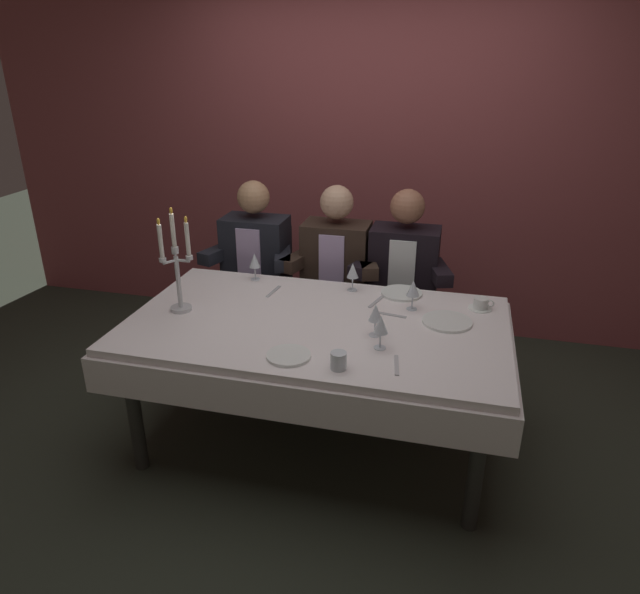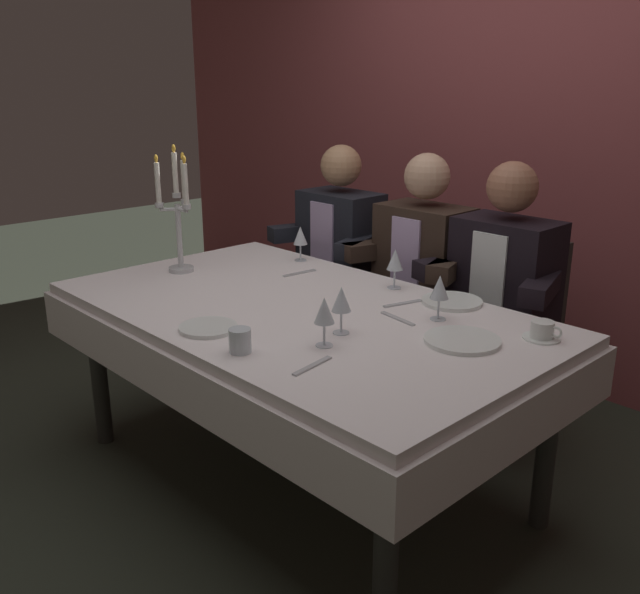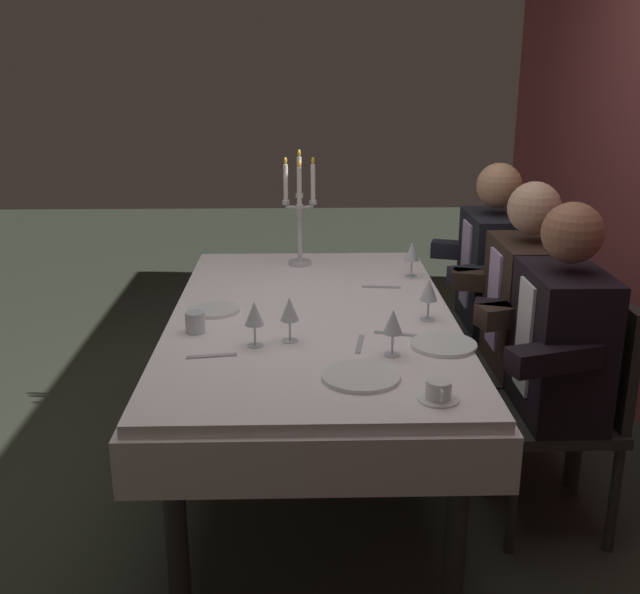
{
  "view_description": "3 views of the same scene",
  "coord_description": "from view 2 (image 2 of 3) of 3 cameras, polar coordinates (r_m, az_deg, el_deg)",
  "views": [
    {
      "loc": [
        0.66,
        -2.51,
        2.0
      ],
      "look_at": [
        0.0,
        0.06,
        0.85
      ],
      "focal_mm": 32.02,
      "sensor_mm": 36.0,
      "label": 1
    },
    {
      "loc": [
        1.83,
        -1.63,
        1.56
      ],
      "look_at": [
        0.13,
        -0.01,
        0.81
      ],
      "focal_mm": 38.47,
      "sensor_mm": 36.0,
      "label": 2
    },
    {
      "loc": [
        2.82,
        -0.04,
        1.7
      ],
      "look_at": [
        0.08,
        0.03,
        0.83
      ],
      "focal_mm": 42.45,
      "sensor_mm": 36.0,
      "label": 3
    }
  ],
  "objects": [
    {
      "name": "dinner_plate_2",
      "position": [
        2.28,
        11.74,
        -3.54
      ],
      "size": [
        0.25,
        0.25,
        0.01
      ],
      "primitive_type": "cylinder",
      "color": "white",
      "rests_on": "dining_table"
    },
    {
      "name": "fork_0",
      "position": [
        2.05,
        -0.64,
        -5.75
      ],
      "size": [
        0.04,
        0.17,
        0.01
      ],
      "primitive_type": "cube",
      "rotation": [
        0.0,
        0.0,
        1.72
      ],
      "color": "#B7B7BC",
      "rests_on": "dining_table"
    },
    {
      "name": "coffee_cup_0",
      "position": [
        2.37,
        18.01,
        -2.72
      ],
      "size": [
        0.13,
        0.12,
        0.06
      ],
      "color": "white",
      "rests_on": "dining_table"
    },
    {
      "name": "dinner_plate_0",
      "position": [
        2.37,
        -9.28,
        -2.53
      ],
      "size": [
        0.2,
        0.2,
        0.01
      ],
      "primitive_type": "cylinder",
      "color": "white",
      "rests_on": "dining_table"
    },
    {
      "name": "seated_diner_0",
      "position": [
        3.62,
        1.77,
        4.59
      ],
      "size": [
        0.63,
        0.48,
        1.24
      ],
      "color": "#2C2D29",
      "rests_on": "ground_plane"
    },
    {
      "name": "seated_diner_2",
      "position": [
        3.03,
        15.14,
        1.36
      ],
      "size": [
        0.63,
        0.48,
        1.24
      ],
      "color": "#2C2D29",
      "rests_on": "ground_plane"
    },
    {
      "name": "water_tumbler_0",
      "position": [
        2.16,
        -6.67,
        -3.62
      ],
      "size": [
        0.07,
        0.07,
        0.08
      ],
      "primitive_type": "cylinder",
      "color": "silver",
      "rests_on": "dining_table"
    },
    {
      "name": "spoon_1",
      "position": [
        2.62,
        6.9,
        -0.54
      ],
      "size": [
        0.06,
        0.17,
        0.01
      ],
      "primitive_type": "cube",
      "rotation": [
        0.0,
        0.0,
        1.29
      ],
      "color": "#B7B7BC",
      "rests_on": "dining_table"
    },
    {
      "name": "wine_glass_4",
      "position": [
        2.44,
        9.91,
        0.68
      ],
      "size": [
        0.07,
        0.07,
        0.16
      ],
      "color": "silver",
      "rests_on": "dining_table"
    },
    {
      "name": "wine_glass_1",
      "position": [
        3.2,
        -1.65,
        5.04
      ],
      "size": [
        0.07,
        0.07,
        0.16
      ],
      "color": "silver",
      "rests_on": "dining_table"
    },
    {
      "name": "ground_plane",
      "position": [
        2.9,
        -1.71,
        -14.79
      ],
      "size": [
        12.0,
        12.0,
        0.0
      ],
      "primitive_type": "plane",
      "color": "#2E3328"
    },
    {
      "name": "fork_2",
      "position": [
        2.46,
        6.47,
        -1.79
      ],
      "size": [
        0.17,
        0.04,
        0.01
      ],
      "primitive_type": "cube",
      "rotation": [
        0.0,
        0.0,
        -0.16
      ],
      "color": "#B7B7BC",
      "rests_on": "dining_table"
    },
    {
      "name": "wine_glass_2",
      "position": [
        2.27,
        1.79,
        -0.32
      ],
      "size": [
        0.07,
        0.07,
        0.16
      ],
      "color": "silver",
      "rests_on": "dining_table"
    },
    {
      "name": "wine_glass_3",
      "position": [
        2.79,
        6.26,
        3.03
      ],
      "size": [
        0.07,
        0.07,
        0.16
      ],
      "color": "silver",
      "rests_on": "dining_table"
    },
    {
      "name": "dinner_plate_1",
      "position": [
        2.66,
        10.92,
        -0.36
      ],
      "size": [
        0.23,
        0.23,
        0.01
      ],
      "primitive_type": "cylinder",
      "color": "white",
      "rests_on": "dining_table"
    },
    {
      "name": "candelabra",
      "position": [
        3.05,
        -11.74,
        6.53
      ],
      "size": [
        0.15,
        0.17,
        0.55
      ],
      "color": "silver",
      "rests_on": "dining_table"
    },
    {
      "name": "dining_table",
      "position": [
        2.62,
        -1.83,
        -3.25
      ],
      "size": [
        1.94,
        1.14,
        0.74
      ],
      "color": "white",
      "rests_on": "ground_plane"
    },
    {
      "name": "wine_glass_0",
      "position": [
        2.16,
        0.36,
        -1.27
      ],
      "size": [
        0.07,
        0.07,
        0.16
      ],
      "color": "silver",
      "rests_on": "dining_table"
    },
    {
      "name": "back_wall",
      "position": [
        3.76,
        17.8,
        13.75
      ],
      "size": [
        6.0,
        0.12,
        2.7
      ],
      "primitive_type": "cube",
      "color": "#954447",
      "rests_on": "ground_plane"
    },
    {
      "name": "fork_3",
      "position": [
        3.01,
        -1.71,
        2.01
      ],
      "size": [
        0.04,
        0.17,
        0.01
      ],
      "primitive_type": "cube",
      "rotation": [
        0.0,
        0.0,
        1.46
      ],
      "color": "#B7B7BC",
      "rests_on": "dining_table"
    },
    {
      "name": "seated_diner_1",
      "position": [
        3.27,
        8.63,
        2.95
      ],
      "size": [
        0.63,
        0.48,
        1.24
      ],
      "color": "#2C2D29",
      "rests_on": "ground_plane"
    }
  ]
}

